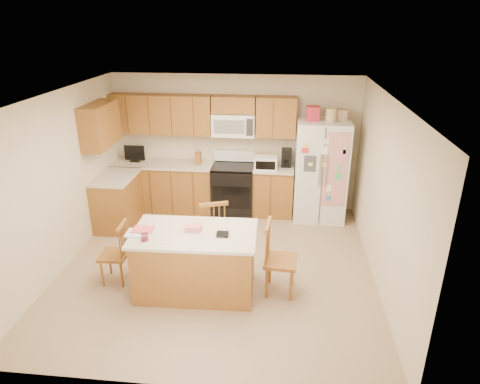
# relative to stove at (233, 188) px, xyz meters

# --- Properties ---
(ground) EXTENTS (4.50, 4.50, 0.00)m
(ground) POSITION_rel_stove_xyz_m (0.00, -1.94, -0.47)
(ground) COLOR #997862
(ground) RESTS_ON ground
(room_shell) EXTENTS (4.60, 4.60, 2.52)m
(room_shell) POSITION_rel_stove_xyz_m (0.00, -1.94, 0.97)
(room_shell) COLOR beige
(room_shell) RESTS_ON ground
(cabinetry) EXTENTS (3.36, 1.56, 2.15)m
(cabinetry) POSITION_rel_stove_xyz_m (-0.98, -0.15, 0.44)
(cabinetry) COLOR olive
(cabinetry) RESTS_ON ground
(stove) EXTENTS (0.76, 0.65, 1.13)m
(stove) POSITION_rel_stove_xyz_m (0.00, 0.00, 0.00)
(stove) COLOR black
(stove) RESTS_ON ground
(refrigerator) EXTENTS (0.90, 0.79, 2.04)m
(refrigerator) POSITION_rel_stove_xyz_m (1.57, -0.06, 0.45)
(refrigerator) COLOR white
(refrigerator) RESTS_ON ground
(island) EXTENTS (1.67, 0.98, 0.97)m
(island) POSITION_rel_stove_xyz_m (-0.20, -2.54, -0.03)
(island) COLOR olive
(island) RESTS_ON ground
(windsor_chair_left) EXTENTS (0.38, 0.40, 0.89)m
(windsor_chair_left) POSITION_rel_stove_xyz_m (-1.34, -2.45, -0.06)
(windsor_chair_left) COLOR olive
(windsor_chair_left) RESTS_ON ground
(windsor_chair_back) EXTENTS (0.55, 0.54, 1.01)m
(windsor_chair_back) POSITION_rel_stove_xyz_m (-0.10, -1.76, 0.01)
(windsor_chair_back) COLOR olive
(windsor_chair_back) RESTS_ON ground
(windsor_chair_right) EXTENTS (0.45, 0.47, 1.02)m
(windsor_chair_right) POSITION_rel_stove_xyz_m (0.89, -2.47, 0.01)
(windsor_chair_right) COLOR olive
(windsor_chair_right) RESTS_ON ground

